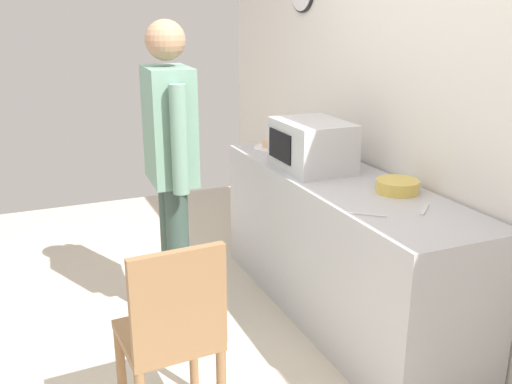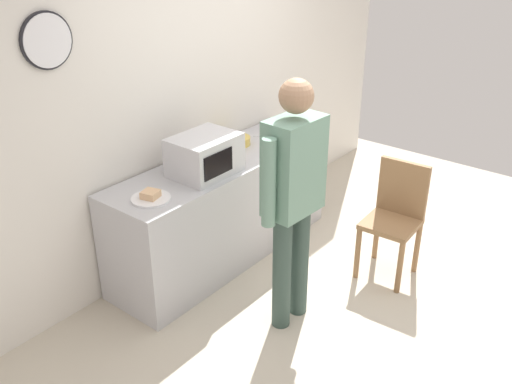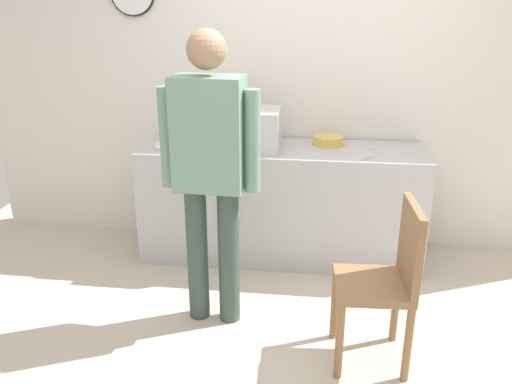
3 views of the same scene
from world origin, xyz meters
The scene contains 10 objects.
ground_plane centered at (0.00, 0.00, 0.00)m, with size 6.00×6.00×0.00m, color beige.
back_wall centered at (-0.01, 1.60, 1.30)m, with size 5.40×0.13×2.60m.
kitchen_counter centered at (-0.20, 1.22, 0.44)m, with size 2.13×0.62×0.88m, color #B7B7BC.
microwave centered at (-0.47, 1.15, 1.03)m, with size 0.50×0.39×0.30m.
sandwich_plate centered at (-1.02, 1.15, 0.90)m, with size 0.28×0.28×0.07m.
salad_bowl centered at (0.14, 1.35, 0.92)m, with size 0.23×0.23×0.07m, color gold.
fork_utensil centered at (0.44, 1.30, 0.89)m, with size 0.17×0.02×0.01m, color silver.
spoon_utensil centered at (0.39, 1.00, 0.89)m, with size 0.17×0.02×0.01m, color silver.
person_standing centered at (-0.55, 0.28, 1.05)m, with size 0.59×0.26×1.78m.
wooden_chair centered at (0.47, -0.01, 0.52)m, with size 0.42×0.42×0.94m.
Camera 1 is at (2.59, -0.52, 1.84)m, focal length 40.49 mm.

